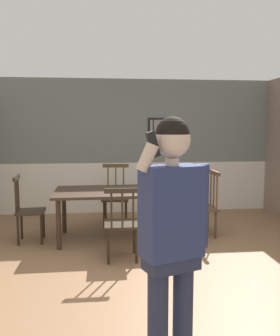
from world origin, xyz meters
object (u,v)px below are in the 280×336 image
object	(u,v)px
chair_near_window	(122,223)
chair_at_table_head	(115,196)
chair_by_doorway	(28,210)
dining_table	(118,195)
chair_opposite_corner	(203,206)
person_figure	(172,230)

from	to	relation	value
chair_near_window	chair_at_table_head	world-z (taller)	chair_at_table_head
chair_by_doorway	chair_at_table_head	bearing A→B (deg)	120.93
dining_table	chair_opposite_corner	size ratio (longest dim) A/B	1.86
chair_by_doorway	person_figure	world-z (taller)	person_figure
chair_near_window	chair_by_doorway	bearing A→B (deg)	147.37
person_figure	dining_table	bearing A→B (deg)	-105.85
chair_at_table_head	person_figure	size ratio (longest dim) A/B	0.59
person_figure	chair_near_window	bearing A→B (deg)	-104.41
chair_near_window	person_figure	world-z (taller)	person_figure
chair_at_table_head	dining_table	bearing A→B (deg)	95.46
dining_table	chair_by_doorway	distance (m)	1.36
dining_table	chair_near_window	xyz separation A→B (m)	(0.01, -0.90, -0.20)
person_figure	chair_opposite_corner	bearing A→B (deg)	-129.75
chair_opposite_corner	person_figure	distance (m)	3.36
dining_table	person_figure	bearing A→B (deg)	-85.77
chair_by_doorway	chair_at_table_head	distance (m)	1.62
chair_near_window	person_figure	bearing A→B (deg)	-83.94
person_figure	chair_by_doorway	bearing A→B (deg)	-83.09
dining_table	chair_by_doorway	bearing A→B (deg)	-179.21
chair_at_table_head	person_figure	distance (m)	4.05
chair_at_table_head	chair_opposite_corner	bearing A→B (deg)	151.88
chair_near_window	dining_table	bearing A→B (deg)	91.05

